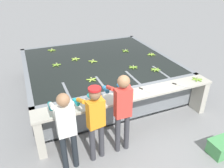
{
  "coord_description": "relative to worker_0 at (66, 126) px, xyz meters",
  "views": [
    {
      "loc": [
        -1.96,
        -3.41,
        3.43
      ],
      "look_at": [
        0.0,
        1.31,
        0.65
      ],
      "focal_mm": 35.0,
      "sensor_mm": 36.0,
      "label": 1
    }
  ],
  "objects": [
    {
      "name": "banana_bunch_floating_6",
      "position": [
        2.75,
        1.47,
        -0.04
      ],
      "size": [
        0.28,
        0.28,
        0.08
      ],
      "color": "#75A333",
      "rests_on": "wash_tank"
    },
    {
      "name": "banana_bunch_floating_8",
      "position": [
        0.39,
        4.13,
        -0.04
      ],
      "size": [
        0.27,
        0.27,
        0.08
      ],
      "color": "#8CB738",
      "rests_on": "wash_tank"
    },
    {
      "name": "banana_bunch_ledge_0",
      "position": [
        1.47,
        0.55,
        -0.04
      ],
      "size": [
        0.28,
        0.27,
        0.08
      ],
      "color": "#9EC642",
      "rests_on": "work_ledge"
    },
    {
      "name": "wash_tank",
      "position": [
        1.56,
        2.71,
        -0.53
      ],
      "size": [
        4.25,
        3.86,
        0.93
      ],
      "color": "gray",
      "rests_on": "ground"
    },
    {
      "name": "worker_1",
      "position": [
        0.55,
        0.04,
        -0.01
      ],
      "size": [
        0.48,
        0.74,
        1.62
      ],
      "color": "#38383D",
      "rests_on": "ground"
    },
    {
      "name": "banana_bunch_floating_3",
      "position": [
        3.26,
        2.49,
        -0.04
      ],
      "size": [
        0.27,
        0.27,
        0.08
      ],
      "color": "#8CB738",
      "rests_on": "wash_tank"
    },
    {
      "name": "work_ledge",
      "position": [
        1.56,
        0.58,
        -0.34
      ],
      "size": [
        4.25,
        0.45,
        0.93
      ],
      "color": "#B7B2A3",
      "rests_on": "ground"
    },
    {
      "name": "banana_bunch_floating_4",
      "position": [
        0.97,
        1.57,
        -0.04
      ],
      "size": [
        0.28,
        0.27,
        0.08
      ],
      "color": "#93BC3D",
      "rests_on": "wash_tank"
    },
    {
      "name": "banana_bunch_floating_1",
      "position": [
        0.93,
        3.05,
        -0.04
      ],
      "size": [
        0.27,
        0.27,
        0.08
      ],
      "color": "#9EC642",
      "rests_on": "wash_tank"
    },
    {
      "name": "banana_bunch_floating_2",
      "position": [
        1.36,
        2.68,
        -0.04
      ],
      "size": [
        0.25,
        0.25,
        0.08
      ],
      "color": "#9EC642",
      "rests_on": "wash_tank"
    },
    {
      "name": "banana_bunch_floating_7",
      "position": [
        2.64,
        3.12,
        -0.04
      ],
      "size": [
        0.26,
        0.26,
        0.08
      ],
      "color": "#75A333",
      "rests_on": "wash_tank"
    },
    {
      "name": "knife_0",
      "position": [
        1.92,
        0.65,
        -0.05
      ],
      "size": [
        0.17,
        0.33,
        0.02
      ],
      "color": "silver",
      "rests_on": "work_ledge"
    },
    {
      "name": "crate",
      "position": [
        2.95,
        -0.88,
        -0.82
      ],
      "size": [
        0.55,
        0.39,
        0.32
      ],
      "color": "#4C9E56",
      "rests_on": "ground"
    },
    {
      "name": "banana_bunch_ledge_1",
      "position": [
        3.39,
        0.57,
        -0.04
      ],
      "size": [
        0.28,
        0.28,
        0.08
      ],
      "color": "#75A333",
      "rests_on": "work_ledge"
    },
    {
      "name": "banana_bunch_floating_5",
      "position": [
        2.27,
        1.84,
        -0.04
      ],
      "size": [
        0.28,
        0.27,
        0.08
      ],
      "color": "#75A333",
      "rests_on": "wash_tank"
    },
    {
      "name": "banana_bunch_floating_0",
      "position": [
        0.32,
        2.82,
        -0.04
      ],
      "size": [
        0.27,
        0.28,
        0.08
      ],
      "color": "#75A333",
      "rests_on": "wash_tank"
    },
    {
      "name": "knife_1",
      "position": [
        2.78,
        0.55,
        -0.05
      ],
      "size": [
        0.23,
        0.3,
        0.02
      ],
      "color": "silver",
      "rests_on": "work_ledge"
    },
    {
      "name": "worker_0",
      "position": [
        0.0,
        0.0,
        0.0
      ],
      "size": [
        0.41,
        0.72,
        1.65
      ],
      "color": "#1E2328",
      "rests_on": "ground"
    },
    {
      "name": "worker_2",
      "position": [
        1.1,
        0.06,
        0.06
      ],
      "size": [
        0.41,
        0.72,
        1.74
      ],
      "color": "#38383D",
      "rests_on": "ground"
    },
    {
      "name": "ground_plane",
      "position": [
        1.56,
        0.35,
        -0.99
      ],
      "size": [
        80.0,
        80.0,
        0.0
      ],
      "primitive_type": "plane",
      "color": "gray",
      "rests_on": "ground"
    }
  ]
}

